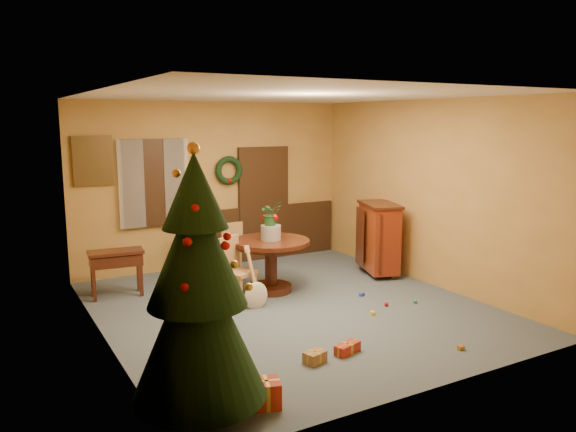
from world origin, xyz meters
TOP-DOWN VIEW (x-y plane):
  - room_envelope at (0.21, 2.70)m, footprint 5.50×5.50m
  - dining_table at (0.11, 0.81)m, footprint 1.17×1.17m
  - urn at (0.11, 0.81)m, footprint 0.30×0.30m
  - centerpiece_plant at (0.11, 0.81)m, footprint 0.34×0.29m
  - chair_near at (-0.56, 0.66)m, footprint 0.54×0.54m
  - chair_far at (-0.02, 2.08)m, footprint 0.40×0.40m
  - guitar at (-0.43, 0.25)m, footprint 0.50×0.62m
  - plant_stand at (-0.66, 2.05)m, footprint 0.28×0.28m
  - stand_plant at (-0.66, 2.05)m, footprint 0.26×0.24m
  - christmas_tree at (-2.15, -2.15)m, footprint 1.17×1.17m
  - writing_desk at (-1.99, 1.72)m, footprint 0.82×0.46m
  - sideboard at (2.15, 0.79)m, footprint 0.78×1.06m
  - gift_a at (-2.05, -2.21)m, footprint 0.37×0.32m
  - gift_b at (-1.55, -2.25)m, footprint 0.31×0.31m
  - gift_c at (-0.67, -1.68)m, footprint 0.27×0.22m
  - gift_d at (-0.22, -1.65)m, footprint 0.35×0.22m
  - toy_a at (1.17, -0.06)m, footprint 0.09×0.07m
  - toy_b at (1.63, -0.70)m, footprint 0.06×0.06m
  - toy_c at (0.80, -0.79)m, footprint 0.07×0.09m
  - toy_d at (1.19, -0.60)m, footprint 0.06×0.06m
  - toy_e at (0.95, -2.21)m, footprint 0.09×0.06m

SIDE VIEW (x-z plane):
  - toy_a at x=1.17m, z-range 0.00..0.05m
  - toy_c at x=0.80m, z-range 0.00..0.05m
  - toy_e at x=0.95m, z-range 0.00..0.05m
  - toy_b at x=1.63m, z-range 0.00..0.06m
  - toy_d at x=1.19m, z-range 0.00..0.06m
  - gift_d at x=-0.22m, z-range 0.00..0.12m
  - gift_c at x=-0.67m, z-range 0.00..0.13m
  - gift_a at x=-2.05m, z-range 0.00..0.17m
  - gift_b at x=-1.55m, z-range 0.00..0.25m
  - guitar at x=-0.43m, z-range 0.01..0.82m
  - plant_stand at x=-0.66m, z-range 0.09..0.82m
  - chair_far at x=-0.02m, z-range 0.03..0.92m
  - chair_near at x=-0.56m, z-range 0.03..0.97m
  - writing_desk at x=-1.99m, z-range 0.18..0.87m
  - dining_table at x=0.11m, z-range 0.16..0.96m
  - sideboard at x=2.15m, z-range 0.04..1.26m
  - urn at x=0.11m, z-range 0.80..1.03m
  - stand_plant at x=-0.66m, z-range 0.73..1.11m
  - room_envelope at x=0.21m, z-range -1.63..3.87m
  - christmas_tree at x=-2.15m, z-range -0.06..2.35m
  - centerpiece_plant at x=0.11m, z-range 1.03..1.40m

